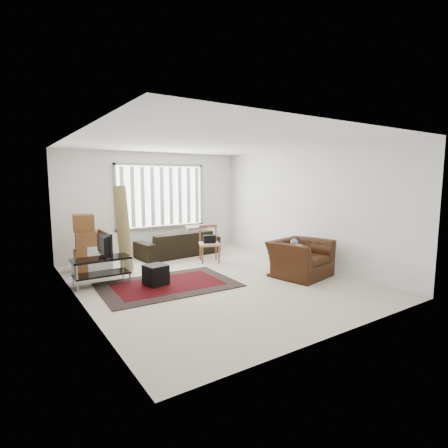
{
  "coord_description": "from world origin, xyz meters",
  "views": [
    {
      "loc": [
        -3.6,
        -5.77,
        2.01
      ],
      "look_at": [
        0.52,
        0.41,
        1.05
      ],
      "focal_mm": 28.0,
      "sensor_mm": 36.0,
      "label": 1
    }
  ],
  "objects_px": {
    "tv_stand": "(101,265)",
    "sofa": "(178,240)",
    "side_chair": "(209,242)",
    "armchair": "(300,256)",
    "moving_boxes": "(86,245)"
  },
  "relations": [
    {
      "from": "tv_stand",
      "to": "armchair",
      "type": "bearing_deg",
      "value": -24.84
    },
    {
      "from": "tv_stand",
      "to": "side_chair",
      "type": "relative_size",
      "value": 1.2
    },
    {
      "from": "tv_stand",
      "to": "armchair",
      "type": "relative_size",
      "value": 0.79
    },
    {
      "from": "side_chair",
      "to": "sofa",
      "type": "bearing_deg",
      "value": 128.35
    },
    {
      "from": "tv_stand",
      "to": "sofa",
      "type": "bearing_deg",
      "value": 32.9
    },
    {
      "from": "moving_boxes",
      "to": "sofa",
      "type": "xyz_separation_m",
      "value": [
        2.37,
        0.25,
        -0.16
      ]
    },
    {
      "from": "side_chair",
      "to": "moving_boxes",
      "type": "bearing_deg",
      "value": -174.7
    },
    {
      "from": "sofa",
      "to": "side_chair",
      "type": "distance_m",
      "value": 1.11
    },
    {
      "from": "tv_stand",
      "to": "side_chair",
      "type": "bearing_deg",
      "value": 10.11
    },
    {
      "from": "armchair",
      "to": "moving_boxes",
      "type": "bearing_deg",
      "value": 128.67
    },
    {
      "from": "tv_stand",
      "to": "sofa",
      "type": "distance_m",
      "value": 2.84
    },
    {
      "from": "sofa",
      "to": "armchair",
      "type": "bearing_deg",
      "value": 106.33
    },
    {
      "from": "side_chair",
      "to": "tv_stand",
      "type": "bearing_deg",
      "value": -147.85
    },
    {
      "from": "sofa",
      "to": "side_chair",
      "type": "height_order",
      "value": "side_chair"
    },
    {
      "from": "tv_stand",
      "to": "moving_boxes",
      "type": "height_order",
      "value": "moving_boxes"
    }
  ]
}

